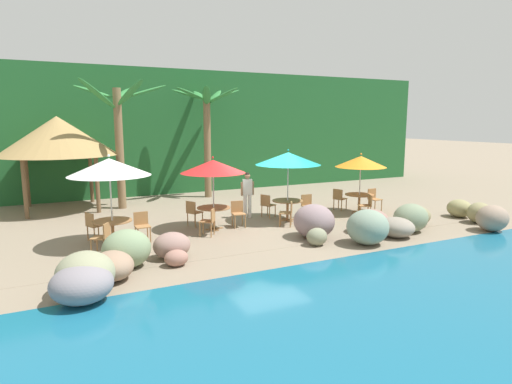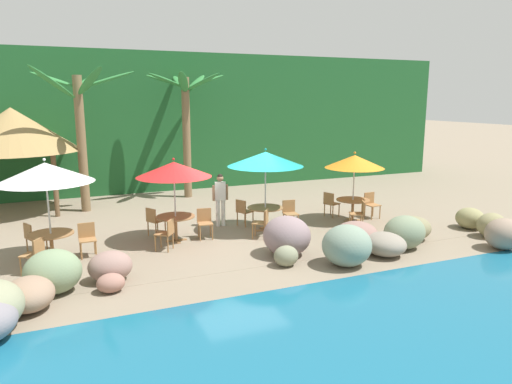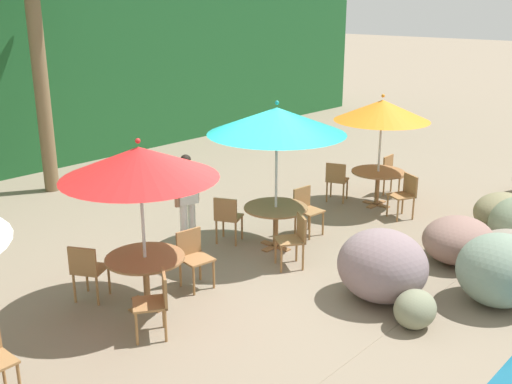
# 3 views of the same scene
# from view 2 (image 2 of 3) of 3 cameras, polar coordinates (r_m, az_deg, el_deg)

# --- Properties ---
(ground_plane) EXTENTS (120.00, 120.00, 0.00)m
(ground_plane) POSITION_cam_2_polar(r_m,az_deg,el_deg) (14.04, -2.29, -5.45)
(ground_plane) COLOR gray
(terrace_deck) EXTENTS (18.00, 5.20, 0.01)m
(terrace_deck) POSITION_cam_2_polar(r_m,az_deg,el_deg) (14.04, -2.29, -5.43)
(terrace_deck) COLOR gray
(terrace_deck) RESTS_ON ground
(foliage_backdrop) EXTENTS (28.00, 2.40, 6.00)m
(foliage_backdrop) POSITION_cam_2_polar(r_m,az_deg,el_deg) (22.13, -10.68, 8.39)
(foliage_backdrop) COLOR #1E5628
(foliage_backdrop) RESTS_ON ground
(rock_seawall) EXTENTS (14.26, 3.29, 1.04)m
(rock_seawall) POSITION_cam_2_polar(r_m,az_deg,el_deg) (11.43, 3.32, -7.21)
(rock_seawall) COLOR #94765F
(rock_seawall) RESTS_ON ground
(umbrella_white) EXTENTS (2.28, 2.28, 2.62)m
(umbrella_white) POSITION_cam_2_polar(r_m,az_deg,el_deg) (12.51, -24.14, 2.15)
(umbrella_white) COLOR silver
(umbrella_white) RESTS_ON ground
(dining_table_white) EXTENTS (1.10, 1.10, 0.74)m
(dining_table_white) POSITION_cam_2_polar(r_m,az_deg,el_deg) (12.85, -23.55, -5.14)
(dining_table_white) COLOR olive
(dining_table_white) RESTS_ON ground
(chair_white_seaward) EXTENTS (0.43, 0.44, 0.87)m
(chair_white_seaward) POSITION_cam_2_polar(r_m,az_deg,el_deg) (12.99, -19.77, -5.16)
(chair_white_seaward) COLOR #9E7042
(chair_white_seaward) RESTS_ON ground
(chair_white_inland) EXTENTS (0.57, 0.57, 0.87)m
(chair_white_inland) POSITION_cam_2_polar(r_m,az_deg,el_deg) (13.59, -25.42, -4.88)
(chair_white_inland) COLOR #9E7042
(chair_white_inland) RESTS_ON ground
(chair_white_left) EXTENTS (0.58, 0.58, 0.87)m
(chair_white_left) POSITION_cam_2_polar(r_m,az_deg,el_deg) (12.14, -25.18, -6.71)
(chair_white_left) COLOR #9E7042
(chair_white_left) RESTS_ON ground
(umbrella_red) EXTENTS (2.11, 2.11, 2.41)m
(umbrella_red) POSITION_cam_2_polar(r_m,az_deg,el_deg) (13.37, -9.92, 2.71)
(umbrella_red) COLOR silver
(umbrella_red) RESTS_ON ground
(dining_table_red) EXTENTS (1.10, 1.10, 0.74)m
(dining_table_red) POSITION_cam_2_polar(r_m,az_deg,el_deg) (13.67, -9.71, -3.40)
(dining_table_red) COLOR olive
(dining_table_red) RESTS_ON ground
(chair_red_seaward) EXTENTS (0.48, 0.48, 0.87)m
(chair_red_seaward) POSITION_cam_2_polar(r_m,az_deg,el_deg) (13.87, -6.23, -3.51)
(chair_red_seaward) COLOR #9E7042
(chair_red_seaward) RESTS_ON ground
(chair_red_inland) EXTENTS (0.58, 0.57, 0.87)m
(chair_red_inland) POSITION_cam_2_polar(r_m,az_deg,el_deg) (14.26, -12.25, -3.29)
(chair_red_inland) COLOR #9E7042
(chair_red_inland) RESTS_ON ground
(chair_red_left) EXTENTS (0.59, 0.59, 0.87)m
(chair_red_left) POSITION_cam_2_polar(r_m,az_deg,el_deg) (12.90, -10.72, -4.78)
(chair_red_left) COLOR #9E7042
(chair_red_left) RESTS_ON ground
(umbrella_teal) EXTENTS (2.32, 2.32, 2.57)m
(umbrella_teal) POSITION_cam_2_polar(r_m,az_deg,el_deg) (14.27, 1.15, 4.00)
(umbrella_teal) COLOR silver
(umbrella_teal) RESTS_ON ground
(dining_table_teal) EXTENTS (1.10, 1.10, 0.74)m
(dining_table_teal) POSITION_cam_2_polar(r_m,az_deg,el_deg) (14.56, 1.13, -2.32)
(dining_table_teal) COLOR olive
(dining_table_teal) RESTS_ON ground
(chair_teal_seaward) EXTENTS (0.46, 0.47, 0.87)m
(chair_teal_seaward) POSITION_cam_2_polar(r_m,az_deg,el_deg) (14.95, 4.12, -2.39)
(chair_teal_seaward) COLOR #9E7042
(chair_teal_seaward) RESTS_ON ground
(chair_teal_inland) EXTENTS (0.57, 0.56, 0.87)m
(chair_teal_inland) POSITION_cam_2_polar(r_m,az_deg,el_deg) (15.07, -1.56, -2.25)
(chair_teal_inland) COLOR #9E7042
(chair_teal_inland) RESTS_ON ground
(chair_teal_left) EXTENTS (0.59, 0.59, 0.87)m
(chair_teal_left) POSITION_cam_2_polar(r_m,az_deg,el_deg) (13.76, 0.84, -3.57)
(chair_teal_left) COLOR #9E7042
(chair_teal_left) RESTS_ON ground
(umbrella_orange) EXTENTS (1.94, 1.94, 2.34)m
(umbrella_orange) POSITION_cam_2_polar(r_m,az_deg,el_deg) (15.74, 11.84, 3.63)
(umbrella_orange) COLOR silver
(umbrella_orange) RESTS_ON ground
(dining_table_orange) EXTENTS (1.10, 1.10, 0.74)m
(dining_table_orange) POSITION_cam_2_polar(r_m,az_deg,el_deg) (15.98, 11.64, -1.33)
(dining_table_orange) COLOR olive
(dining_table_orange) RESTS_ON ground
(chair_orange_seaward) EXTENTS (0.45, 0.45, 0.87)m
(chair_orange_seaward) POSITION_cam_2_polar(r_m,az_deg,el_deg) (16.60, 13.75, -1.31)
(chair_orange_seaward) COLOR #9E7042
(chair_orange_seaward) RESTS_ON ground
(chair_orange_inland) EXTENTS (0.55, 0.55, 0.87)m
(chair_orange_inland) POSITION_cam_2_polar(r_m,az_deg,el_deg) (16.40, 9.00, -1.27)
(chair_orange_inland) COLOR #9E7042
(chair_orange_inland) RESTS_ON ground
(chair_orange_left) EXTENTS (0.57, 0.57, 0.87)m
(chair_orange_left) POSITION_cam_2_polar(r_m,az_deg,el_deg) (15.20, 12.41, -2.41)
(chair_orange_left) COLOR #9E7042
(chair_orange_left) RESTS_ON ground
(palm_tree_nearest) EXTENTS (3.60, 3.69, 5.12)m
(palm_tree_nearest) POSITION_cam_2_polar(r_m,az_deg,el_deg) (17.85, -20.51, 8.68)
(palm_tree_nearest) COLOR brown
(palm_tree_nearest) RESTS_ON ground
(palm_tree_second) EXTENTS (3.23, 3.20, 5.06)m
(palm_tree_second) POSITION_cam_2_polar(r_m,az_deg,el_deg) (19.46, -8.46, 9.75)
(palm_tree_second) COLOR brown
(palm_tree_second) RESTS_ON ground
(palapa_hut) EXTENTS (4.53, 4.53, 3.73)m
(palapa_hut) POSITION_cam_2_polar(r_m,az_deg,el_deg) (18.68, -27.41, 6.69)
(palapa_hut) COLOR brown
(palapa_hut) RESTS_ON ground
(waiter_in_white) EXTENTS (0.52, 0.29, 1.70)m
(waiter_in_white) POSITION_cam_2_polar(r_m,az_deg,el_deg) (15.01, -4.34, -0.49)
(waiter_in_white) COLOR white
(waiter_in_white) RESTS_ON ground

